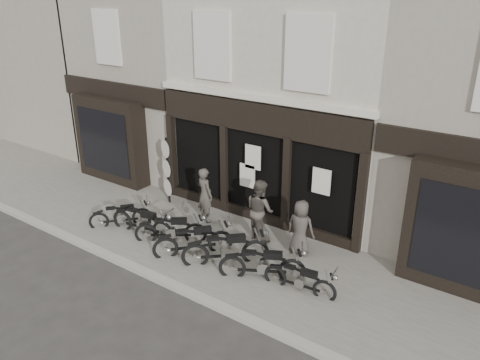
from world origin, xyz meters
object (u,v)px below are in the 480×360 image
Objects in this scene: motorcycle_5 at (263,267)px; man_centre at (260,210)px; motorcycle_1 at (143,224)px; advert_sign_post at (167,174)px; motorcycle_6 at (300,282)px; motorcycle_0 at (121,217)px; motorcycle_2 at (172,232)px; motorcycle_3 at (194,243)px; man_right at (301,228)px; motorcycle_4 at (227,252)px; man_left at (205,195)px.

man_centre is (-1.19, 1.67, 0.62)m from motorcycle_5.
advert_sign_post is (-0.90, 2.08, 0.77)m from motorcycle_1.
motorcycle_5 is 1.05m from motorcycle_6.
motorcycle_0 is 0.87× the size of motorcycle_2.
motorcycle_6 is at bearing -48.13° from motorcycle_0.
motorcycle_3 reaches higher than motorcycle_6.
motorcycle_3 is 0.99× the size of motorcycle_6.
motorcycle_2 is at bearing 18.92° from man_right.
motorcycle_4 reaches higher than motorcycle_3.
motorcycle_3 is at bearing -49.39° from motorcycle_0.
motorcycle_0 is at bearing 175.02° from motorcycle_6.
man_centre reaches higher than man_right.
man_centre reaches higher than motorcycle_4.
motorcycle_6 is 1.06× the size of man_left.
motorcycle_4 is at bearing -42.55° from motorcycle_3.
motorcycle_3 is 0.76× the size of advert_sign_post.
motorcycle_1 is 1.17× the size of motorcycle_6.
motorcycle_0 is 2.23m from advert_sign_post.
motorcycle_2 is 2.03m from motorcycle_4.
motorcycle_0 is 0.72× the size of motorcycle_1.
motorcycle_4 is at bearing 158.48° from man_left.
man_centre is 0.76× the size of advert_sign_post.
man_centre is at bearing 10.51° from motorcycle_3.
advert_sign_post reaches higher than motorcycle_4.
motorcycle_0 is 2.98m from motorcycle_3.
motorcycle_1 reaches higher than motorcycle_6.
man_centre is at bearing 96.00° from motorcycle_5.
man_centre is 1.38m from man_right.
motorcycle_6 is (1.04, 0.05, -0.06)m from motorcycle_5.
motorcycle_1 is at bearing -50.29° from motorcycle_0.
motorcycle_2 is at bearing 136.61° from motorcycle_4.
motorcycle_4 is (4.01, 0.13, 0.08)m from motorcycle_0.
motorcycle_3 is at bearing -45.15° from motorcycle_2.
motorcycle_5 is 2.15m from man_centre.
motorcycle_6 is (6.24, 0.15, -0.01)m from motorcycle_0.
man_left is (-0.01, 1.57, 0.60)m from motorcycle_2.
motorcycle_2 is at bearing -44.65° from motorcycle_0.
motorcycle_1 reaches higher than motorcycle_2.
motorcycle_4 reaches higher than motorcycle_1.
motorcycle_6 is 1.02× the size of man_centre.
man_centre is (3.03, 1.78, 0.63)m from motorcycle_1.
advert_sign_post is (0.07, 2.07, 0.83)m from motorcycle_0.
motorcycle_5 is at bearing -48.46° from motorcycle_0.
motorcycle_3 is (2.01, 0.02, 0.01)m from motorcycle_1.
motorcycle_0 is 0.65× the size of advert_sign_post.
advert_sign_post is (-6.17, 1.92, 0.83)m from motorcycle_6.
motorcycle_6 is at bearing -5.78° from motorcycle_1.
motorcycle_1 is at bearing 131.16° from motorcycle_3.
advert_sign_post is at bearing 129.46° from motorcycle_5.
motorcycle_3 is 1.05× the size of man_left.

